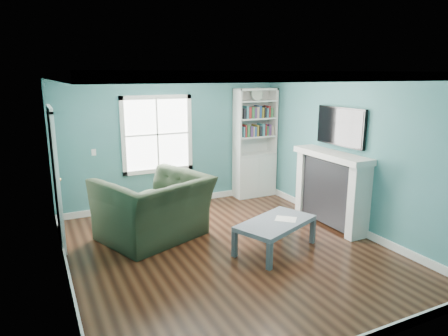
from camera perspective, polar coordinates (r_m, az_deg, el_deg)
name	(u,v)px	position (r m, az deg, el deg)	size (l,w,h in m)	color
floor	(229,251)	(6.10, 0.68, -11.76)	(5.00, 5.00, 0.00)	black
room_walls	(229,147)	(5.62, 0.72, 3.02)	(5.00, 5.00, 5.00)	#387B78
trim	(229,171)	(5.69, 0.71, -0.40)	(4.50, 5.00, 2.60)	white
window	(157,134)	(7.82, -9.50, 4.75)	(1.40, 0.06, 1.50)	white
bookshelf	(255,154)	(8.56, 4.39, 2.04)	(0.90, 0.35, 2.31)	silver
fireplace	(331,190)	(7.14, 15.05, -3.02)	(0.44, 1.58, 1.30)	black
tv	(341,127)	(7.01, 16.33, 5.70)	(0.06, 1.10, 0.65)	black
door	(56,177)	(6.52, -22.93, -1.18)	(0.12, 0.98, 2.17)	silver
ceiling_fixture	(281,76)	(6.07, 8.12, 12.82)	(0.38, 0.38, 0.15)	white
light_switch	(94,152)	(7.62, -18.11, 2.14)	(0.08, 0.01, 0.12)	white
recliner	(154,198)	(6.41, -10.00, -4.20)	(1.56, 1.01, 1.36)	#222E1C
coffee_table	(276,225)	(6.05, 7.38, -8.04)	(1.41, 1.11, 0.45)	#474D55
paper_sheet	(286,219)	(6.13, 8.83, -7.21)	(0.24, 0.31, 0.00)	white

